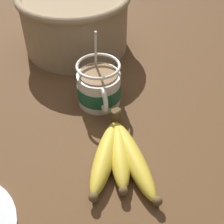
{
  "coord_description": "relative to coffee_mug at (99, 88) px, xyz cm",
  "views": [
    {
      "loc": [
        45.26,
        -10.99,
        48.02
      ],
      "look_at": [
        3.21,
        -1.54,
        8.04
      ],
      "focal_mm": 50.0,
      "sensor_mm": 36.0,
      "label": 1
    }
  ],
  "objects": [
    {
      "name": "table",
      "position": [
        4.94,
        2.46,
        -5.81
      ],
      "size": [
        136.62,
        136.62,
        3.91
      ],
      "color": "brown",
      "rests_on": "ground"
    },
    {
      "name": "coffee_mug",
      "position": [
        0.0,
        0.0,
        0.0
      ],
      "size": [
        12.6,
        9.17,
        15.82
      ],
      "color": "white",
      "rests_on": "table"
    },
    {
      "name": "banana_bunch",
      "position": [
        16.81,
        0.47,
        -2.11
      ],
      "size": [
        20.62,
        12.79,
        4.06
      ],
      "color": "brown",
      "rests_on": "table"
    },
    {
      "name": "woven_basket",
      "position": [
        -23.68,
        -1.53,
        3.87
      ],
      "size": [
        27.81,
        27.81,
        14.6
      ],
      "color": "tan",
      "rests_on": "table"
    }
  ]
}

